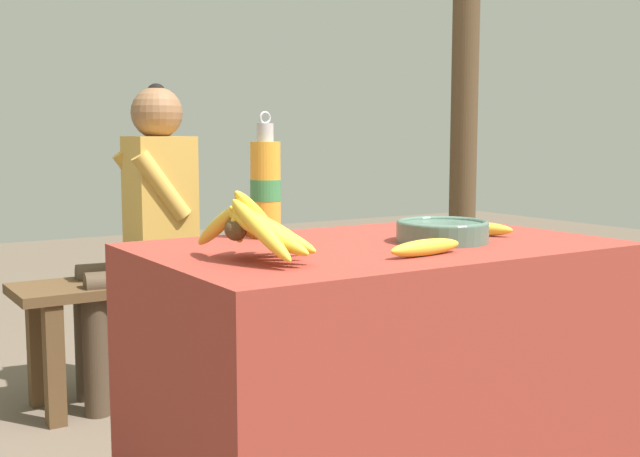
{
  "coord_description": "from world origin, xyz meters",
  "views": [
    {
      "loc": [
        -1.15,
        -1.54,
        0.97
      ],
      "look_at": [
        -0.14,
        0.05,
        0.75
      ],
      "focal_mm": 45.0,
      "sensor_mm": 36.0,
      "label": 1
    }
  ],
  "objects_px": {
    "serving_bowl": "(442,230)",
    "loose_banana_front": "(426,247)",
    "water_bottle": "(266,187)",
    "loose_banana_side": "(478,229)",
    "banana_bunch_ripe": "(256,228)",
    "wooden_bench": "(230,288)",
    "banana_bunch_green": "(334,244)",
    "seated_vendor": "(147,219)",
    "support_post_far": "(465,62)"
  },
  "relations": [
    {
      "from": "serving_bowl",
      "to": "loose_banana_front",
      "type": "bearing_deg",
      "value": -139.8
    },
    {
      "from": "water_bottle",
      "to": "loose_banana_side",
      "type": "height_order",
      "value": "water_bottle"
    },
    {
      "from": "water_bottle",
      "to": "loose_banana_front",
      "type": "relative_size",
      "value": 1.52
    },
    {
      "from": "banana_bunch_ripe",
      "to": "wooden_bench",
      "type": "xyz_separation_m",
      "value": [
        0.58,
        1.33,
        -0.4
      ]
    },
    {
      "from": "wooden_bench",
      "to": "banana_bunch_green",
      "type": "xyz_separation_m",
      "value": [
        0.48,
        -0.01,
        0.14
      ]
    },
    {
      "from": "banana_bunch_ripe",
      "to": "serving_bowl",
      "type": "xyz_separation_m",
      "value": [
        0.52,
        0.02,
        -0.04
      ]
    },
    {
      "from": "serving_bowl",
      "to": "loose_banana_front",
      "type": "height_order",
      "value": "serving_bowl"
    },
    {
      "from": "serving_bowl",
      "to": "seated_vendor",
      "type": "bearing_deg",
      "value": 102.36
    },
    {
      "from": "banana_bunch_green",
      "to": "support_post_far",
      "type": "xyz_separation_m",
      "value": [
        0.87,
        0.16,
        0.81
      ]
    },
    {
      "from": "banana_bunch_ripe",
      "to": "water_bottle",
      "type": "distance_m",
      "value": 0.37
    },
    {
      "from": "banana_bunch_ripe",
      "to": "loose_banana_side",
      "type": "bearing_deg",
      "value": 5.27
    },
    {
      "from": "seated_vendor",
      "to": "water_bottle",
      "type": "bearing_deg",
      "value": 94.36
    },
    {
      "from": "banana_bunch_green",
      "to": "loose_banana_side",
      "type": "bearing_deg",
      "value": -106.9
    },
    {
      "from": "serving_bowl",
      "to": "support_post_far",
      "type": "bearing_deg",
      "value": 46.15
    },
    {
      "from": "wooden_bench",
      "to": "support_post_far",
      "type": "bearing_deg",
      "value": 6.6
    },
    {
      "from": "loose_banana_side",
      "to": "support_post_far",
      "type": "xyz_separation_m",
      "value": [
        1.25,
        1.42,
        0.59
      ]
    },
    {
      "from": "loose_banana_side",
      "to": "water_bottle",
      "type": "bearing_deg",
      "value": 152.89
    },
    {
      "from": "seated_vendor",
      "to": "wooden_bench",
      "type": "bearing_deg",
      "value": -168.43
    },
    {
      "from": "serving_bowl",
      "to": "banana_bunch_green",
      "type": "xyz_separation_m",
      "value": [
        0.54,
        1.3,
        -0.23
      ]
    },
    {
      "from": "loose_banana_front",
      "to": "support_post_far",
      "type": "bearing_deg",
      "value": 45.54
    },
    {
      "from": "banana_bunch_ripe",
      "to": "banana_bunch_green",
      "type": "bearing_deg",
      "value": 51.13
    },
    {
      "from": "water_bottle",
      "to": "support_post_far",
      "type": "distance_m",
      "value": 2.15
    },
    {
      "from": "seated_vendor",
      "to": "loose_banana_side",
      "type": "bearing_deg",
      "value": 116.75
    },
    {
      "from": "serving_bowl",
      "to": "wooden_bench",
      "type": "relative_size",
      "value": 0.14
    },
    {
      "from": "banana_bunch_green",
      "to": "support_post_far",
      "type": "relative_size",
      "value": 0.12
    },
    {
      "from": "loose_banana_side",
      "to": "banana_bunch_green",
      "type": "height_order",
      "value": "loose_banana_side"
    },
    {
      "from": "water_bottle",
      "to": "banana_bunch_green",
      "type": "distance_m",
      "value": 1.37
    },
    {
      "from": "wooden_bench",
      "to": "seated_vendor",
      "type": "relative_size",
      "value": 1.4
    },
    {
      "from": "loose_banana_side",
      "to": "wooden_bench",
      "type": "height_order",
      "value": "loose_banana_side"
    },
    {
      "from": "serving_bowl",
      "to": "seated_vendor",
      "type": "distance_m",
      "value": 1.31
    },
    {
      "from": "water_bottle",
      "to": "loose_banana_side",
      "type": "relative_size",
      "value": 1.84
    },
    {
      "from": "loose_banana_side",
      "to": "banana_bunch_ripe",
      "type": "bearing_deg",
      "value": -174.73
    },
    {
      "from": "banana_bunch_green",
      "to": "serving_bowl",
      "type": "bearing_deg",
      "value": -112.57
    },
    {
      "from": "serving_bowl",
      "to": "seated_vendor",
      "type": "height_order",
      "value": "seated_vendor"
    },
    {
      "from": "serving_bowl",
      "to": "support_post_far",
      "type": "relative_size",
      "value": 0.09
    },
    {
      "from": "banana_bunch_ripe",
      "to": "loose_banana_front",
      "type": "bearing_deg",
      "value": -21.01
    },
    {
      "from": "loose_banana_front",
      "to": "wooden_bench",
      "type": "relative_size",
      "value": 0.13
    },
    {
      "from": "serving_bowl",
      "to": "banana_bunch_green",
      "type": "relative_size",
      "value": 0.71
    },
    {
      "from": "banana_bunch_ripe",
      "to": "serving_bowl",
      "type": "relative_size",
      "value": 1.5
    },
    {
      "from": "serving_bowl",
      "to": "loose_banana_side",
      "type": "bearing_deg",
      "value": 15.8
    },
    {
      "from": "banana_bunch_ripe",
      "to": "seated_vendor",
      "type": "bearing_deg",
      "value": 79.46
    },
    {
      "from": "seated_vendor",
      "to": "support_post_far",
      "type": "relative_size",
      "value": 0.44
    },
    {
      "from": "loose_banana_side",
      "to": "wooden_bench",
      "type": "xyz_separation_m",
      "value": [
        -0.1,
        1.26,
        -0.35
      ]
    },
    {
      "from": "seated_vendor",
      "to": "banana_bunch_green",
      "type": "distance_m",
      "value": 0.84
    },
    {
      "from": "loose_banana_front",
      "to": "loose_banana_side",
      "type": "height_order",
      "value": "same"
    },
    {
      "from": "serving_bowl",
      "to": "loose_banana_front",
      "type": "xyz_separation_m",
      "value": [
        -0.18,
        -0.15,
        -0.01
      ]
    },
    {
      "from": "loose_banana_side",
      "to": "banana_bunch_green",
      "type": "relative_size",
      "value": 0.55
    },
    {
      "from": "water_bottle",
      "to": "seated_vendor",
      "type": "distance_m",
      "value": 1.0
    },
    {
      "from": "wooden_bench",
      "to": "loose_banana_front",
      "type": "bearing_deg",
      "value": -99.22
    },
    {
      "from": "banana_bunch_ripe",
      "to": "wooden_bench",
      "type": "distance_m",
      "value": 1.5
    }
  ]
}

